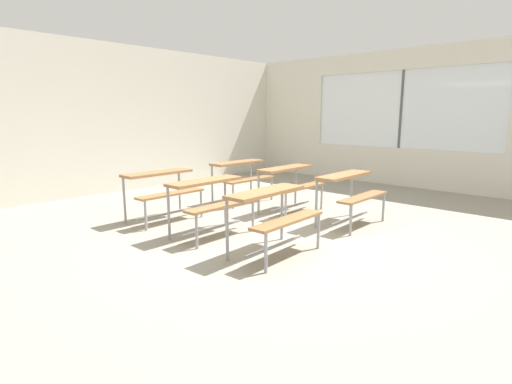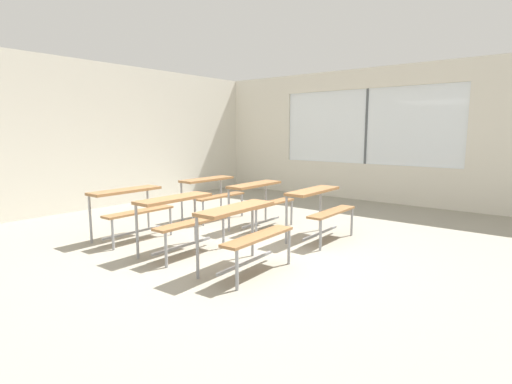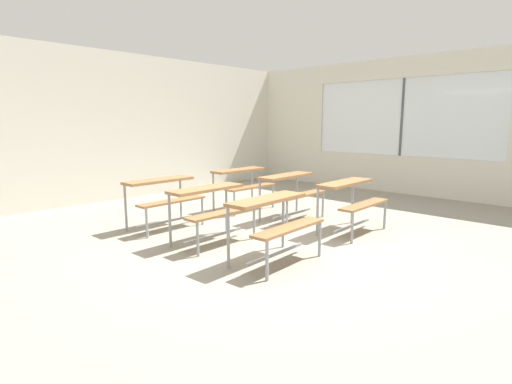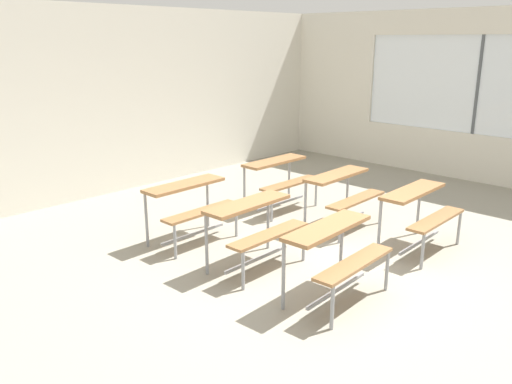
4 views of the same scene
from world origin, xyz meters
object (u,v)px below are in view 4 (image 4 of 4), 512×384
Objects in this scene: desk_bench_r0c0 at (336,246)px; desk_bench_r0c1 at (420,206)px; desk_bench_r1c0 at (255,220)px; desk_bench_r1c1 at (343,188)px; desk_bench_r2c1 at (280,173)px; desk_bench_r2c0 at (190,199)px.

desk_bench_r0c1 is (1.73, 0.01, 0.00)m from desk_bench_r0c0.
desk_bench_r1c1 is (1.74, 0.04, 0.00)m from desk_bench_r1c0.
desk_bench_r1c0 is (-0.00, 1.09, 0.00)m from desk_bench_r0c0.
desk_bench_r1c1 is at bearing 88.57° from desk_bench_r0c1.
desk_bench_r1c0 is at bearing -145.54° from desk_bench_r2c1.
desk_bench_r1c0 and desk_bench_r2c0 have the same top height.
desk_bench_r2c0 is at bearing 88.87° from desk_bench_r1c0.
desk_bench_r0c1 is at bearing -2.16° from desk_bench_r0c0.
desk_bench_r1c0 is at bearing -90.88° from desk_bench_r2c0.
desk_bench_r0c0 is 1.09m from desk_bench_r1c0.
desk_bench_r1c0 is at bearing 146.97° from desk_bench_r0c1.
desk_bench_r0c0 and desk_bench_r2c0 have the same top height.
desk_bench_r2c1 is at bearing 49.86° from desk_bench_r0c0.
desk_bench_r0c1 is 1.00× the size of desk_bench_r2c1.
desk_bench_r2c1 is at bearing 32.93° from desk_bench_r1c0.
desk_bench_r1c0 is 2.11m from desk_bench_r2c1.
desk_bench_r0c0 is 1.01× the size of desk_bench_r1c1.
desk_bench_r0c0 is at bearing -90.83° from desk_bench_r1c0.
desk_bench_r0c0 is 1.73m from desk_bench_r0c1.
desk_bench_r2c0 is 1.75m from desk_bench_r2c1.
desk_bench_r0c1 is 1.12m from desk_bench_r1c1.
desk_bench_r2c0 is (0.00, 1.12, 0.00)m from desk_bench_r1c0.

